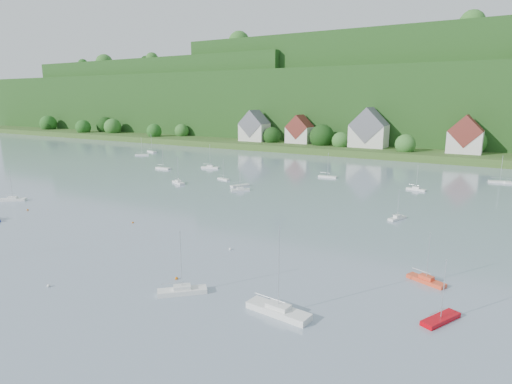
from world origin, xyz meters
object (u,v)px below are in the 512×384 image
near_sailboat_5 (426,280)px  near_sailboat_6 (13,199)px  near_sailboat_3 (182,290)px  near_sailboat_4 (278,310)px  near_sailboat_7 (441,319)px

near_sailboat_5 → near_sailboat_6: 96.25m
near_sailboat_3 → near_sailboat_5: (26.66, 19.66, -0.04)m
near_sailboat_4 → near_sailboat_7: 18.41m
near_sailboat_5 → near_sailboat_6: (-96.24, -1.16, 0.03)m
near_sailboat_4 → near_sailboat_5: size_ratio=1.51×
near_sailboat_4 → near_sailboat_5: near_sailboat_4 is taller
near_sailboat_5 → near_sailboat_4: bearing=-104.0°
near_sailboat_5 → near_sailboat_3: bearing=-121.0°
near_sailboat_3 → near_sailboat_4: (13.23, 1.55, 0.07)m
near_sailboat_5 → near_sailboat_6: bearing=-156.7°
near_sailboat_3 → near_sailboat_7: 31.32m
near_sailboat_3 → near_sailboat_6: (-69.58, 18.50, -0.01)m
near_sailboat_7 → near_sailboat_6: bearing=110.8°
near_sailboat_5 → near_sailboat_7: size_ratio=0.96×
near_sailboat_3 → near_sailboat_6: size_ratio=1.04×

